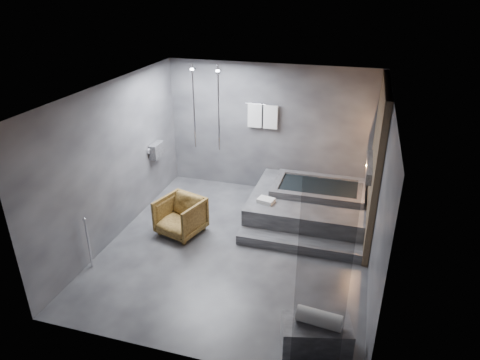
% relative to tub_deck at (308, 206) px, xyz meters
% --- Properties ---
extents(room, '(5.00, 5.04, 2.82)m').
position_rel_tub_deck_xyz_m(room, '(-0.65, -1.21, 1.48)').
color(room, '#2A2A2D').
rests_on(room, ground).
extents(tub_deck, '(2.20, 2.00, 0.50)m').
position_rel_tub_deck_xyz_m(tub_deck, '(0.00, 0.00, 0.00)').
color(tub_deck, '#2F2F31').
rests_on(tub_deck, ground).
extents(tub_step, '(2.20, 0.36, 0.18)m').
position_rel_tub_deck_xyz_m(tub_step, '(0.00, -1.18, -0.16)').
color(tub_step, '#2F2F31').
rests_on(tub_step, ground).
extents(concrete_bench, '(0.96, 0.67, 0.39)m').
position_rel_tub_deck_xyz_m(concrete_bench, '(0.56, -3.34, -0.05)').
color(concrete_bench, '#333335').
rests_on(concrete_bench, ground).
extents(driftwood_chair, '(0.94, 0.95, 0.70)m').
position_rel_tub_deck_xyz_m(driftwood_chair, '(-2.20, -1.26, 0.10)').
color(driftwood_chair, '#432D10').
rests_on(driftwood_chair, ground).
extents(rolled_towel, '(0.58, 0.26, 0.20)m').
position_rel_tub_deck_xyz_m(rolled_towel, '(0.58, -3.35, 0.24)').
color(rolled_towel, white).
rests_on(rolled_towel, concrete_bench).
extents(deck_towel, '(0.34, 0.28, 0.08)m').
position_rel_tub_deck_xyz_m(deck_towel, '(-0.74, -0.56, 0.29)').
color(deck_towel, silver).
rests_on(deck_towel, tub_deck).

